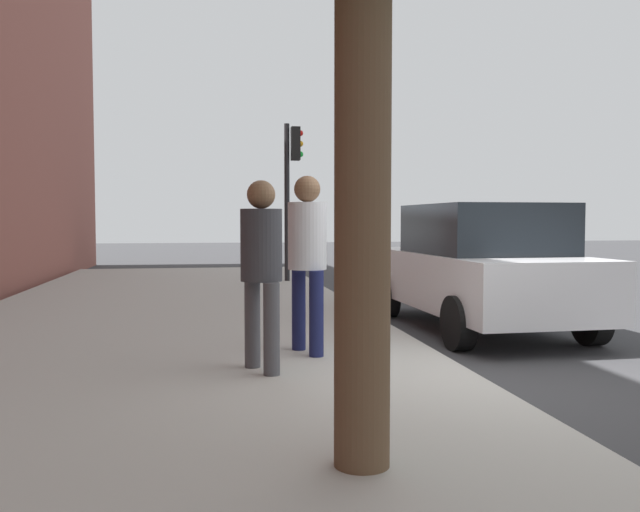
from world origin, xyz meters
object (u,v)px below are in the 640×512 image
parking_meter (379,255)px  traffic_signal (291,175)px  pedestrian_at_meter (307,247)px  pedestrian_bystander (261,259)px  parked_sedan_near (479,267)px

parking_meter → traffic_signal: traffic_signal is taller
pedestrian_at_meter → pedestrian_bystander: pedestrian_at_meter is taller
pedestrian_at_meter → pedestrian_bystander: 0.94m
parking_meter → traffic_signal: (8.08, -0.02, 1.41)m
parking_meter → pedestrian_bystander: 1.77m
pedestrian_bystander → traffic_signal: size_ratio=0.49×
pedestrian_bystander → parked_sedan_near: bearing=17.2°
pedestrian_bystander → parked_sedan_near: 4.29m
parking_meter → pedestrian_bystander: bearing=127.5°
pedestrian_bystander → parking_meter: bearing=14.8°
traffic_signal → parked_sedan_near: bearing=-163.8°
parked_sedan_near → parking_meter: bearing=131.5°
pedestrian_bystander → traffic_signal: traffic_signal is taller
pedestrian_at_meter → pedestrian_bystander: bearing=-144.0°
parking_meter → parked_sedan_near: size_ratio=0.32×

